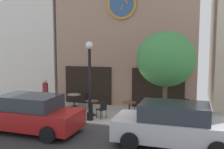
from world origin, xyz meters
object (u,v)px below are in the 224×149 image
(street_lamp, at_px, (90,81))
(cafe_table_rightmost, at_px, (129,106))
(cafe_table_leftmost, at_px, (92,105))
(parked_car_red, at_px, (30,114))
(cafe_chair_mid_row, at_px, (185,106))
(cafe_table_center_left, at_px, (179,110))
(street_tree, at_px, (166,59))
(cafe_chair_facing_street, at_px, (140,103))
(cafe_chair_by_entrance, at_px, (85,100))
(cafe_table_near_curb, at_px, (74,97))
(cafe_chair_outer, at_px, (162,108))
(cafe_chair_facing_wall, at_px, (102,108))
(parked_car_silver, at_px, (174,125))
(pedestrian_maroon, at_px, (45,93))

(street_lamp, xyz_separation_m, cafe_table_rightmost, (1.66, 1.27, -1.41))
(cafe_table_leftmost, relative_size, parked_car_red, 0.18)
(cafe_chair_mid_row, distance_m, parked_car_red, 7.51)
(cafe_table_rightmost, bearing_deg, cafe_table_center_left, -2.55)
(street_tree, xyz_separation_m, cafe_chair_facing_street, (-1.43, 1.76, -2.47))
(street_tree, relative_size, cafe_chair_by_entrance, 4.71)
(cafe_table_near_curb, relative_size, cafe_chair_outer, 0.86)
(street_tree, bearing_deg, cafe_chair_facing_wall, 176.99)
(cafe_table_center_left, relative_size, parked_car_silver, 0.17)
(cafe_chair_facing_wall, bearing_deg, pedestrian_maroon, 163.02)
(parked_car_red, bearing_deg, street_tree, 25.15)
(street_tree, distance_m, cafe_table_rightmost, 3.28)
(cafe_chair_facing_wall, relative_size, cafe_chair_facing_street, 1.00)
(street_lamp, relative_size, street_tree, 0.89)
(cafe_table_near_curb, bearing_deg, cafe_chair_outer, -10.86)
(cafe_table_rightmost, xyz_separation_m, cafe_chair_facing_wall, (-1.16, -0.88, 0.01))
(street_tree, bearing_deg, parked_car_red, -154.85)
(cafe_chair_by_entrance, height_order, pedestrian_maroon, pedestrian_maroon)
(cafe_chair_outer, distance_m, pedestrian_maroon, 6.69)
(cafe_table_near_curb, relative_size, parked_car_silver, 0.18)
(cafe_chair_by_entrance, xyz_separation_m, cafe_chair_facing_street, (3.19, -0.03, 0.00))
(cafe_chair_facing_street, height_order, pedestrian_maroon, pedestrian_maroon)
(street_tree, distance_m, cafe_chair_outer, 2.70)
(cafe_chair_by_entrance, distance_m, cafe_chair_outer, 4.47)
(street_tree, distance_m, cafe_chair_facing_street, 3.36)
(cafe_table_near_curb, height_order, cafe_table_center_left, cafe_table_center_left)
(cafe_chair_facing_wall, relative_size, parked_car_red, 0.21)
(cafe_table_leftmost, bearing_deg, parked_car_red, -116.98)
(cafe_table_near_curb, relative_size, pedestrian_maroon, 0.46)
(cafe_table_near_curb, height_order, parked_car_red, parked_car_red)
(street_tree, bearing_deg, cafe_table_rightmost, 150.87)
(street_lamp, relative_size, cafe_chair_facing_street, 4.21)
(pedestrian_maroon, bearing_deg, parked_car_silver, -26.31)
(street_tree, relative_size, cafe_chair_facing_street, 4.71)
(cafe_table_leftmost, xyz_separation_m, parked_car_red, (-1.57, -3.09, 0.23))
(cafe_chair_facing_street, xyz_separation_m, pedestrian_maroon, (-5.47, -0.42, 0.33))
(parked_car_red, bearing_deg, cafe_chair_outer, 35.01)
(street_lamp, bearing_deg, cafe_chair_by_entrance, 118.38)
(cafe_table_center_left, bearing_deg, cafe_chair_facing_wall, -168.03)
(street_lamp, bearing_deg, pedestrian_maroon, 155.10)
(cafe_table_leftmost, distance_m, cafe_chair_by_entrance, 1.49)
(cafe_chair_mid_row, xyz_separation_m, pedestrian_maroon, (-7.76, -0.42, 0.33))
(cafe_chair_by_entrance, xyz_separation_m, parked_car_silver, (5.17, -4.14, 0.23))
(cafe_chair_by_entrance, relative_size, cafe_chair_facing_street, 1.00)
(street_lamp, xyz_separation_m, cafe_chair_facing_wall, (0.50, 0.38, -1.40))
(cafe_chair_by_entrance, xyz_separation_m, pedestrian_maroon, (-2.27, -0.46, 0.33))
(street_lamp, xyz_separation_m, cafe_table_near_curb, (-1.92, 2.30, -1.38))
(cafe_chair_facing_wall, bearing_deg, cafe_table_center_left, 11.97)
(street_tree, bearing_deg, cafe_table_leftmost, 171.04)
(street_tree, xyz_separation_m, pedestrian_maroon, (-6.90, 1.34, -2.13))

